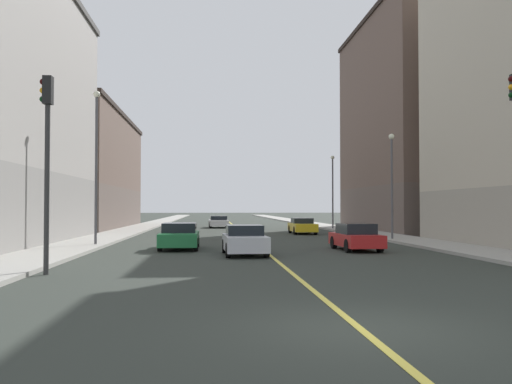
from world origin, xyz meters
TOP-DOWN VIEW (x-y plane):
  - ground_plane at (0.00, 0.00)m, footprint 400.00×400.00m
  - sidewalk_left at (9.80, 49.00)m, footprint 3.16×168.00m
  - sidewalk_right at (-9.80, 49.00)m, footprint 3.16×168.00m
  - lane_center_stripe at (0.00, 49.00)m, footprint 0.16×154.00m
  - building_left_mid at (17.02, 38.44)m, footprint 11.59×19.65m
  - building_right_midblock at (-17.02, 46.18)m, footprint 11.59×25.37m
  - traffic_light_right_near at (-7.83, 8.18)m, footprint 0.40×0.32m
  - street_lamp_left_near at (8.82, 23.89)m, footprint 0.36×0.36m
  - street_lamp_right_near at (-8.82, 20.29)m, footprint 0.36×0.36m
  - street_lamp_left_far at (8.82, 40.58)m, footprint 0.36×0.36m
  - car_silver at (-1.11, 14.68)m, footprint 1.96×4.04m
  - car_yellow at (4.72, 33.59)m, footprint 1.82×4.40m
  - car_white at (-1.83, 47.22)m, footprint 2.07×4.66m
  - car_green at (-4.21, 18.31)m, footprint 1.94×4.30m
  - car_red at (4.55, 16.85)m, footprint 1.90×4.14m

SIDE VIEW (x-z plane):
  - ground_plane at x=0.00m, z-range 0.00..0.00m
  - lane_center_stripe at x=0.00m, z-range 0.00..0.01m
  - sidewalk_left at x=9.80m, z-range 0.00..0.15m
  - sidewalk_right at x=-9.80m, z-range 0.00..0.15m
  - car_white at x=-1.83m, z-range -0.01..1.22m
  - car_yellow at x=4.72m, z-range -0.01..1.25m
  - car_silver at x=-1.11m, z-range -0.02..1.32m
  - car_red at x=4.55m, z-range -0.01..1.32m
  - car_green at x=-4.21m, z-range -0.01..1.32m
  - traffic_light_right_near at x=-7.83m, z-range 0.91..7.23m
  - street_lamp_left_near at x=8.82m, z-range 0.89..7.56m
  - street_lamp_left_far at x=8.82m, z-range 0.90..7.77m
  - street_lamp_right_near at x=-8.82m, z-range 0.94..9.24m
  - building_right_midblock at x=-17.02m, z-range 0.01..11.53m
  - building_left_mid at x=17.02m, z-range 0.01..19.43m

